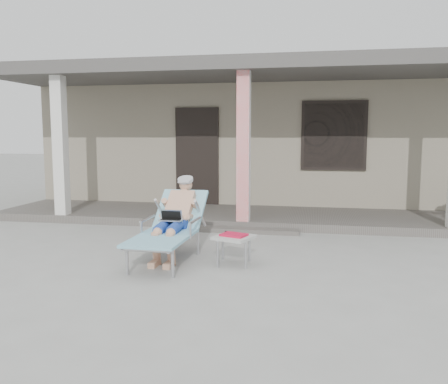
# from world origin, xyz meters

# --- Properties ---
(ground) EXTENTS (60.00, 60.00, 0.00)m
(ground) POSITION_xyz_m (0.00, 0.00, 0.00)
(ground) COLOR #9E9E99
(ground) RESTS_ON ground
(house) EXTENTS (10.40, 5.40, 3.30)m
(house) POSITION_xyz_m (0.00, 6.50, 1.67)
(house) COLOR gray
(house) RESTS_ON ground
(porch_deck) EXTENTS (10.00, 2.00, 0.15)m
(porch_deck) POSITION_xyz_m (0.00, 3.00, 0.07)
(porch_deck) COLOR #605B56
(porch_deck) RESTS_ON ground
(porch_overhang) EXTENTS (10.00, 2.30, 2.85)m
(porch_overhang) POSITION_xyz_m (0.00, 2.95, 2.79)
(porch_overhang) COLOR silver
(porch_overhang) RESTS_ON porch_deck
(porch_step) EXTENTS (2.00, 0.30, 0.07)m
(porch_step) POSITION_xyz_m (0.00, 1.85, 0.04)
(porch_step) COLOR #605B56
(porch_step) RESTS_ON ground
(lounger) EXTENTS (0.71, 1.80, 1.16)m
(lounger) POSITION_xyz_m (-0.64, -0.01, 0.71)
(lounger) COLOR #B7B7BC
(lounger) RESTS_ON ground
(side_table) EXTENTS (0.57, 0.57, 0.40)m
(side_table) POSITION_xyz_m (0.23, -0.16, 0.34)
(side_table) COLOR #B1B1AC
(side_table) RESTS_ON ground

